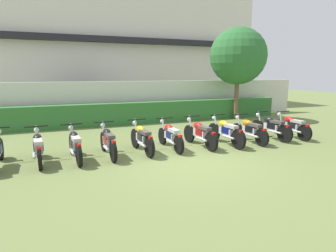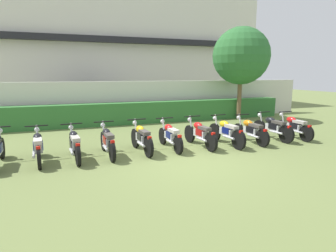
{
  "view_description": "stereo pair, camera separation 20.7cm",
  "coord_description": "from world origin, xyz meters",
  "px_view_note": "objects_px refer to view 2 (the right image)",
  "views": [
    {
      "loc": [
        -3.33,
        -6.68,
        2.36
      ],
      "look_at": [
        0.0,
        1.71,
        0.7
      ],
      "focal_mm": 30.56,
      "sensor_mm": 36.0,
      "label": 1
    },
    {
      "loc": [
        -3.13,
        -6.76,
        2.36
      ],
      "look_at": [
        0.0,
        1.71,
        0.7
      ],
      "focal_mm": 30.56,
      "sensor_mm": 36.0,
      "label": 2
    }
  ],
  "objects_px": {
    "parked_car": "(89,100)",
    "motorcycle_in_row_2": "(74,144)",
    "motorcycle_in_row_5": "(170,135)",
    "motorcycle_in_row_10": "(293,126)",
    "motorcycle_in_row_6": "(200,133)",
    "motorcycle_in_row_8": "(250,130)",
    "motorcycle_in_row_1": "(38,147)",
    "motorcycle_in_row_4": "(141,138)",
    "motorcycle_in_row_7": "(226,132)",
    "motorcycle_in_row_3": "(107,141)",
    "motorcycle_in_row_9": "(272,127)",
    "tree_near_inspector": "(241,56)"
  },
  "relations": [
    {
      "from": "parked_car",
      "to": "motorcycle_in_row_2",
      "type": "distance_m",
      "value": 8.22
    },
    {
      "from": "motorcycle_in_row_5",
      "to": "motorcycle_in_row_10",
      "type": "distance_m",
      "value": 4.81
    },
    {
      "from": "motorcycle_in_row_6",
      "to": "motorcycle_in_row_8",
      "type": "xyz_separation_m",
      "value": [
        1.87,
        -0.11,
        -0.01
      ]
    },
    {
      "from": "motorcycle_in_row_1",
      "to": "motorcycle_in_row_10",
      "type": "height_order",
      "value": "motorcycle_in_row_10"
    },
    {
      "from": "motorcycle_in_row_5",
      "to": "motorcycle_in_row_4",
      "type": "bearing_deg",
      "value": 93.08
    },
    {
      "from": "motorcycle_in_row_2",
      "to": "motorcycle_in_row_4",
      "type": "distance_m",
      "value": 1.94
    },
    {
      "from": "parked_car",
      "to": "motorcycle_in_row_5",
      "type": "xyz_separation_m",
      "value": [
        1.74,
        -7.96,
        -0.5
      ]
    },
    {
      "from": "motorcycle_in_row_7",
      "to": "motorcycle_in_row_10",
      "type": "height_order",
      "value": "motorcycle_in_row_7"
    },
    {
      "from": "motorcycle_in_row_3",
      "to": "motorcycle_in_row_9",
      "type": "bearing_deg",
      "value": -92.11
    },
    {
      "from": "motorcycle_in_row_7",
      "to": "motorcycle_in_row_9",
      "type": "relative_size",
      "value": 1.03
    },
    {
      "from": "tree_near_inspector",
      "to": "parked_car",
      "type": "bearing_deg",
      "value": 153.84
    },
    {
      "from": "tree_near_inspector",
      "to": "motorcycle_in_row_8",
      "type": "relative_size",
      "value": 2.54
    },
    {
      "from": "motorcycle_in_row_6",
      "to": "motorcycle_in_row_7",
      "type": "height_order",
      "value": "motorcycle_in_row_7"
    },
    {
      "from": "parked_car",
      "to": "tree_near_inspector",
      "type": "bearing_deg",
      "value": -22.11
    },
    {
      "from": "motorcycle_in_row_8",
      "to": "motorcycle_in_row_7",
      "type": "bearing_deg",
      "value": 86.32
    },
    {
      "from": "tree_near_inspector",
      "to": "motorcycle_in_row_5",
      "type": "distance_m",
      "value": 7.58
    },
    {
      "from": "motorcycle_in_row_8",
      "to": "motorcycle_in_row_9",
      "type": "bearing_deg",
      "value": -86.49
    },
    {
      "from": "tree_near_inspector",
      "to": "motorcycle_in_row_1",
      "type": "height_order",
      "value": "tree_near_inspector"
    },
    {
      "from": "motorcycle_in_row_6",
      "to": "motorcycle_in_row_9",
      "type": "relative_size",
      "value": 1.02
    },
    {
      "from": "motorcycle_in_row_5",
      "to": "motorcycle_in_row_8",
      "type": "xyz_separation_m",
      "value": [
        2.88,
        -0.19,
        0.0
      ]
    },
    {
      "from": "motorcycle_in_row_10",
      "to": "motorcycle_in_row_3",
      "type": "bearing_deg",
      "value": 88.81
    },
    {
      "from": "parked_car",
      "to": "motorcycle_in_row_6",
      "type": "bearing_deg",
      "value": -67.05
    },
    {
      "from": "tree_near_inspector",
      "to": "motorcycle_in_row_10",
      "type": "bearing_deg",
      "value": -98.74
    },
    {
      "from": "parked_car",
      "to": "motorcycle_in_row_2",
      "type": "xyz_separation_m",
      "value": [
        -1.15,
        -8.12,
        -0.49
      ]
    },
    {
      "from": "tree_near_inspector",
      "to": "motorcycle_in_row_3",
      "type": "relative_size",
      "value": 2.51
    },
    {
      "from": "motorcycle_in_row_1",
      "to": "motorcycle_in_row_8",
      "type": "distance_m",
      "value": 6.7
    },
    {
      "from": "motorcycle_in_row_2",
      "to": "motorcycle_in_row_7",
      "type": "bearing_deg",
      "value": -94.91
    },
    {
      "from": "motorcycle_in_row_4",
      "to": "motorcycle_in_row_8",
      "type": "height_order",
      "value": "motorcycle_in_row_4"
    },
    {
      "from": "motorcycle_in_row_2",
      "to": "motorcycle_in_row_8",
      "type": "distance_m",
      "value": 5.77
    },
    {
      "from": "parked_car",
      "to": "motorcycle_in_row_9",
      "type": "bearing_deg",
      "value": -50.66
    },
    {
      "from": "motorcycle_in_row_5",
      "to": "motorcycle_in_row_7",
      "type": "bearing_deg",
      "value": -96.95
    },
    {
      "from": "motorcycle_in_row_4",
      "to": "motorcycle_in_row_9",
      "type": "relative_size",
      "value": 0.96
    },
    {
      "from": "tree_near_inspector",
      "to": "motorcycle_in_row_5",
      "type": "xyz_separation_m",
      "value": [
        -5.51,
        -4.39,
        -2.8
      ]
    },
    {
      "from": "tree_near_inspector",
      "to": "motorcycle_in_row_6",
      "type": "xyz_separation_m",
      "value": [
        -4.5,
        -4.48,
        -2.79
      ]
    },
    {
      "from": "motorcycle_in_row_7",
      "to": "parked_car",
      "type": "bearing_deg",
      "value": 19.71
    },
    {
      "from": "motorcycle_in_row_9",
      "to": "motorcycle_in_row_6",
      "type": "bearing_deg",
      "value": 84.37
    },
    {
      "from": "motorcycle_in_row_5",
      "to": "motorcycle_in_row_6",
      "type": "distance_m",
      "value": 1.01
    },
    {
      "from": "parked_car",
      "to": "motorcycle_in_row_6",
      "type": "height_order",
      "value": "parked_car"
    },
    {
      "from": "parked_car",
      "to": "motorcycle_in_row_10",
      "type": "height_order",
      "value": "parked_car"
    },
    {
      "from": "motorcycle_in_row_2",
      "to": "motorcycle_in_row_5",
      "type": "relative_size",
      "value": 0.99
    },
    {
      "from": "motorcycle_in_row_5",
      "to": "motorcycle_in_row_6",
      "type": "xyz_separation_m",
      "value": [
        1.01,
        -0.08,
        0.01
      ]
    },
    {
      "from": "motorcycle_in_row_9",
      "to": "motorcycle_in_row_10",
      "type": "relative_size",
      "value": 1.04
    },
    {
      "from": "motorcycle_in_row_3",
      "to": "motorcycle_in_row_5",
      "type": "height_order",
      "value": "motorcycle_in_row_3"
    },
    {
      "from": "motorcycle_in_row_7",
      "to": "motorcycle_in_row_10",
      "type": "distance_m",
      "value": 2.88
    },
    {
      "from": "parked_car",
      "to": "motorcycle_in_row_10",
      "type": "distance_m",
      "value": 10.44
    },
    {
      "from": "parked_car",
      "to": "motorcycle_in_row_6",
      "type": "xyz_separation_m",
      "value": [
        2.75,
        -8.04,
        -0.49
      ]
    },
    {
      "from": "motorcycle_in_row_6",
      "to": "motorcycle_in_row_5",
      "type": "bearing_deg",
      "value": 80.74
    },
    {
      "from": "motorcycle_in_row_7",
      "to": "motorcycle_in_row_8",
      "type": "distance_m",
      "value": 0.95
    },
    {
      "from": "motorcycle_in_row_7",
      "to": "motorcycle_in_row_10",
      "type": "bearing_deg",
      "value": -93.88
    },
    {
      "from": "motorcycle_in_row_9",
      "to": "motorcycle_in_row_5",
      "type": "bearing_deg",
      "value": 83.12
    }
  ]
}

